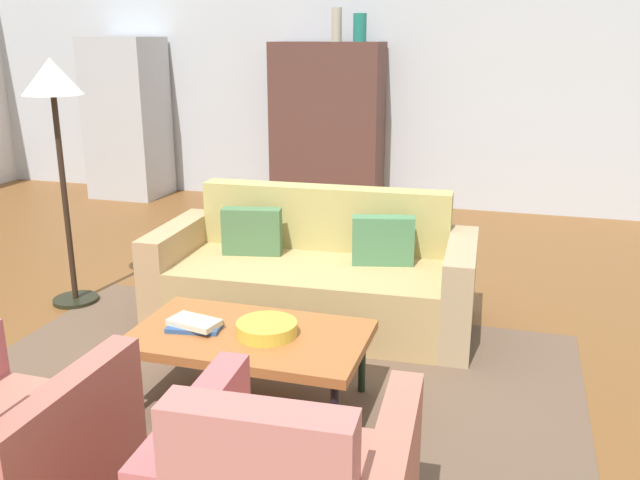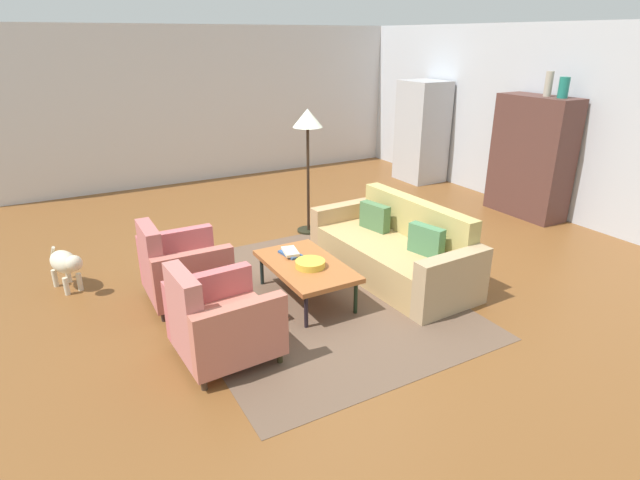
# 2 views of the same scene
# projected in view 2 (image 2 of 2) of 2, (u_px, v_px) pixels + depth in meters

# --- Properties ---
(ground_plane) EXTENTS (11.90, 11.90, 0.00)m
(ground_plane) POSITION_uv_depth(u_px,v_px,m) (344.00, 272.00, 6.08)
(ground_plane) COLOR brown
(wall_back) EXTENTS (9.92, 0.12, 2.80)m
(wall_back) POSITION_uv_depth(u_px,v_px,m) (580.00, 126.00, 7.36)
(wall_back) COLOR silver
(wall_back) RESTS_ON ground
(wall_left) EXTENTS (0.12, 7.89, 2.80)m
(wall_left) POSITION_uv_depth(u_px,v_px,m) (206.00, 105.00, 9.58)
(wall_left) COLOR silver
(wall_left) RESTS_ON ground
(area_rug) EXTENTS (3.40, 2.60, 0.01)m
(area_rug) POSITION_uv_depth(u_px,v_px,m) (310.00, 296.00, 5.52)
(area_rug) COLOR brown
(area_rug) RESTS_ON ground
(couch) EXTENTS (2.14, 0.99, 0.86)m
(couch) POSITION_uv_depth(u_px,v_px,m) (397.00, 252.00, 5.93)
(couch) COLOR tan
(couch) RESTS_ON ground
(coffee_table) EXTENTS (1.20, 0.70, 0.40)m
(coffee_table) POSITION_uv_depth(u_px,v_px,m) (306.00, 267.00, 5.36)
(coffee_table) COLOR black
(coffee_table) RESTS_ON ground
(armchair_left) EXTENTS (0.81, 0.81, 0.88)m
(armchair_left) POSITION_uv_depth(u_px,v_px,m) (180.00, 270.00, 5.33)
(armchair_left) COLOR #2F1922
(armchair_left) RESTS_ON ground
(armchair_right) EXTENTS (0.84, 0.84, 0.88)m
(armchair_right) POSITION_uv_depth(u_px,v_px,m) (218.00, 323.00, 4.35)
(armchair_right) COLOR #35271D
(armchair_right) RESTS_ON ground
(fruit_bowl) EXTENTS (0.31, 0.31, 0.07)m
(fruit_bowl) POSITION_uv_depth(u_px,v_px,m) (310.00, 264.00, 5.26)
(fruit_bowl) COLOR gold
(fruit_bowl) RESTS_ON coffee_table
(book_stack) EXTENTS (0.29, 0.19, 0.05)m
(book_stack) POSITION_uv_depth(u_px,v_px,m) (290.00, 252.00, 5.55)
(book_stack) COLOR #2D518A
(book_stack) RESTS_ON coffee_table
(cabinet) EXTENTS (1.20, 0.51, 1.80)m
(cabinet) POSITION_uv_depth(u_px,v_px,m) (532.00, 157.00, 7.76)
(cabinet) COLOR #53322B
(cabinet) RESTS_ON ground
(vase_tall) EXTENTS (0.11, 0.11, 0.34)m
(vase_tall) POSITION_uv_depth(u_px,v_px,m) (549.00, 84.00, 7.28)
(vase_tall) COLOR #B3A996
(vase_tall) RESTS_ON cabinet
(vase_round) EXTENTS (0.14, 0.14, 0.28)m
(vase_round) POSITION_uv_depth(u_px,v_px,m) (564.00, 88.00, 7.09)
(vase_round) COLOR #1E7666
(vase_round) RESTS_ON cabinet
(refrigerator) EXTENTS (0.80, 0.73, 1.85)m
(refrigerator) POSITION_uv_depth(u_px,v_px,m) (422.00, 132.00, 9.67)
(refrigerator) COLOR #B7BABF
(refrigerator) RESTS_ON ground
(floor_lamp) EXTENTS (0.40, 0.40, 1.72)m
(floor_lamp) POSITION_uv_depth(u_px,v_px,m) (308.00, 130.00, 6.83)
(floor_lamp) COLOR black
(floor_lamp) RESTS_ON ground
(dog) EXTENTS (0.69, 0.36, 0.48)m
(dog) POSITION_uv_depth(u_px,v_px,m) (65.00, 263.00, 5.56)
(dog) COLOR beige
(dog) RESTS_ON ground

